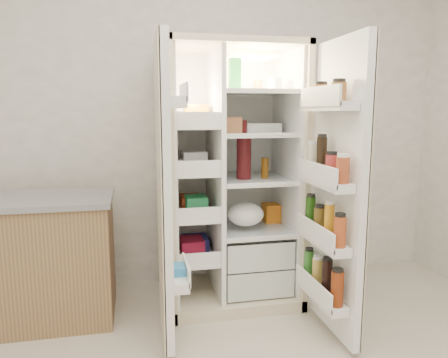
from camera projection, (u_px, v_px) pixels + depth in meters
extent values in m
cube|color=white|center=(195.00, 112.00, 3.26)|extent=(4.00, 0.02, 2.70)
cube|color=beige|center=(221.00, 170.00, 3.30)|extent=(0.92, 0.04, 1.80)
cube|color=beige|center=(167.00, 178.00, 2.89)|extent=(0.04, 0.70, 1.80)
cube|color=beige|center=(289.00, 174.00, 3.07)|extent=(0.04, 0.70, 1.80)
cube|color=beige|center=(231.00, 47.00, 2.84)|extent=(0.92, 0.70, 0.04)
cube|color=beige|center=(230.00, 292.00, 3.12)|extent=(0.92, 0.70, 0.08)
cube|color=white|center=(222.00, 168.00, 3.27)|extent=(0.84, 0.02, 1.68)
cube|color=white|center=(172.00, 175.00, 2.89)|extent=(0.02, 0.62, 1.68)
cube|color=white|center=(285.00, 172.00, 3.06)|extent=(0.02, 0.62, 1.68)
cube|color=white|center=(215.00, 174.00, 2.96)|extent=(0.03, 0.62, 1.68)
cube|color=silver|center=(251.00, 272.00, 3.11)|extent=(0.47, 0.52, 0.19)
cube|color=silver|center=(251.00, 246.00, 3.08)|extent=(0.47, 0.52, 0.19)
cube|color=#FFD18C|center=(251.00, 58.00, 2.93)|extent=(0.30, 0.30, 0.02)
cube|color=white|center=(194.00, 254.00, 3.01)|extent=(0.28, 0.58, 0.02)
cube|color=white|center=(193.00, 213.00, 2.97)|extent=(0.28, 0.58, 0.02)
cube|color=white|center=(193.00, 170.00, 2.92)|extent=(0.28, 0.58, 0.02)
cube|color=white|center=(192.00, 127.00, 2.87)|extent=(0.28, 0.58, 0.02)
cube|color=white|center=(251.00, 227.00, 3.07)|extent=(0.49, 0.58, 0.01)
cube|color=white|center=(251.00, 178.00, 3.02)|extent=(0.49, 0.58, 0.01)
cube|color=white|center=(252.00, 133.00, 2.97)|extent=(0.49, 0.58, 0.02)
cube|color=white|center=(252.00, 93.00, 2.92)|extent=(0.49, 0.58, 0.02)
cube|color=#BD1A3F|center=(194.00, 246.00, 3.00)|extent=(0.16, 0.20, 0.10)
cube|color=#299756|center=(193.00, 203.00, 2.96)|extent=(0.14, 0.18, 0.12)
cube|color=silver|center=(193.00, 164.00, 2.91)|extent=(0.20, 0.22, 0.07)
cube|color=gold|center=(192.00, 115.00, 2.86)|extent=(0.15, 0.16, 0.14)
cube|color=navy|center=(194.00, 246.00, 3.01)|extent=(0.18, 0.20, 0.09)
cube|color=#DF4B27|center=(193.00, 204.00, 2.96)|extent=(0.14, 0.18, 0.10)
cube|color=white|center=(193.00, 160.00, 2.91)|extent=(0.16, 0.16, 0.12)
sphere|color=orange|center=(237.00, 286.00, 3.01)|extent=(0.07, 0.07, 0.07)
sphere|color=orange|center=(248.00, 283.00, 3.07)|extent=(0.07, 0.07, 0.07)
sphere|color=orange|center=(263.00, 284.00, 3.05)|extent=(0.07, 0.07, 0.07)
sphere|color=orange|center=(239.00, 278.00, 3.16)|extent=(0.07, 0.07, 0.07)
sphere|color=orange|center=(253.00, 278.00, 3.16)|extent=(0.07, 0.07, 0.07)
sphere|color=orange|center=(267.00, 279.00, 3.14)|extent=(0.07, 0.07, 0.07)
sphere|color=orange|center=(231.00, 282.00, 3.09)|extent=(0.07, 0.07, 0.07)
sphere|color=orange|center=(260.00, 276.00, 3.19)|extent=(0.07, 0.07, 0.07)
ellipsoid|color=#3A6822|center=(251.00, 243.00, 3.09)|extent=(0.26, 0.24, 0.11)
cylinder|color=#4A1013|center=(244.00, 156.00, 2.93)|extent=(0.10, 0.10, 0.32)
cylinder|color=#6A3E0B|center=(265.00, 168.00, 2.97)|extent=(0.05, 0.05, 0.14)
cube|color=green|center=(235.00, 74.00, 2.79)|extent=(0.07, 0.07, 0.21)
cylinder|color=white|center=(275.00, 85.00, 2.87)|extent=(0.10, 0.10, 0.09)
cylinder|color=brown|center=(258.00, 86.00, 3.01)|extent=(0.07, 0.07, 0.08)
cube|color=silver|center=(263.00, 128.00, 2.98)|extent=(0.25, 0.10, 0.06)
cube|color=#A16340|center=(228.00, 125.00, 2.86)|extent=(0.18, 0.10, 0.11)
ellipsoid|color=white|center=(246.00, 219.00, 2.96)|extent=(0.25, 0.23, 0.16)
cube|color=orange|center=(271.00, 213.00, 3.20)|extent=(0.11, 0.14, 0.14)
cube|color=white|center=(165.00, 194.00, 2.35)|extent=(0.05, 0.40, 1.72)
cube|color=beige|center=(160.00, 194.00, 2.34)|extent=(0.01, 0.40, 1.72)
cube|color=white|center=(179.00, 279.00, 2.44)|extent=(0.09, 0.32, 0.06)
cube|color=white|center=(176.00, 102.00, 2.28)|extent=(0.09, 0.32, 0.06)
cube|color=#338CCC|center=(179.00, 274.00, 2.44)|extent=(0.07, 0.12, 0.10)
cube|color=white|center=(338.00, 190.00, 2.47)|extent=(0.05, 0.58, 1.72)
cube|color=beige|center=(342.00, 190.00, 2.47)|extent=(0.01, 0.58, 1.72)
cube|color=white|center=(321.00, 295.00, 2.55)|extent=(0.11, 0.50, 0.05)
cube|color=white|center=(323.00, 240.00, 2.50)|extent=(0.11, 0.50, 0.05)
cube|color=white|center=(325.00, 182.00, 2.44)|extent=(0.11, 0.50, 0.05)
cube|color=white|center=(328.00, 106.00, 2.37)|extent=(0.11, 0.50, 0.05)
cylinder|color=maroon|center=(337.00, 289.00, 2.34)|extent=(0.07, 0.07, 0.20)
cylinder|color=black|center=(327.00, 278.00, 2.46)|extent=(0.06, 0.06, 0.22)
cylinder|color=#B6953C|center=(317.00, 273.00, 2.59)|extent=(0.06, 0.06, 0.18)
cylinder|color=#307527|center=(309.00, 265.00, 2.72)|extent=(0.06, 0.06, 0.19)
cylinder|color=#A8431C|center=(340.00, 232.00, 2.29)|extent=(0.07, 0.07, 0.17)
cylinder|color=orange|center=(329.00, 222.00, 2.41)|extent=(0.06, 0.06, 0.21)
cylinder|color=brown|center=(319.00, 221.00, 2.54)|extent=(0.07, 0.07, 0.16)
cylinder|color=#1F4B11|center=(310.00, 212.00, 2.66)|extent=(0.06, 0.06, 0.20)
cylinder|color=#9A4121|center=(343.00, 170.00, 2.23)|extent=(0.07, 0.07, 0.14)
cylinder|color=#A42C2A|center=(331.00, 167.00, 2.36)|extent=(0.07, 0.07, 0.14)
cylinder|color=black|center=(322.00, 157.00, 2.48)|extent=(0.06, 0.06, 0.23)
cylinder|color=beige|center=(312.00, 159.00, 2.61)|extent=(0.06, 0.06, 0.18)
cylinder|color=brown|center=(339.00, 92.00, 2.25)|extent=(0.08, 0.08, 0.10)
cylinder|color=#A0541D|center=(321.00, 93.00, 2.46)|extent=(0.08, 0.08, 0.10)
cube|color=olive|center=(25.00, 263.00, 2.72)|extent=(1.09, 0.56, 0.78)
cube|color=gray|center=(20.00, 200.00, 2.66)|extent=(1.13, 0.60, 0.04)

